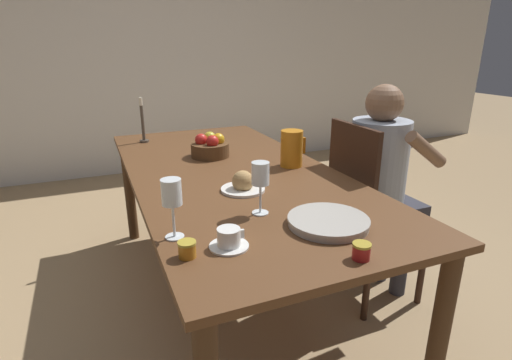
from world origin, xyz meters
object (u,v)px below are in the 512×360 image
Objects in this scene: red_pitcher at (292,148)px; jam_jar_amber at (361,250)px; chair_person_side at (366,212)px; teacup_near_person at (229,239)px; jam_jar_red at (187,248)px; bread_plate at (243,184)px; fruit_bowl at (210,147)px; serving_tray at (328,222)px; person_seated at (383,176)px; wine_glass_water at (172,195)px; wine_glass_juice at (260,177)px; candlestick_tall at (143,125)px.

red_pitcher is 3.37× the size of jam_jar_amber.
chair_person_side reaches higher than jam_jar_amber.
jam_jar_red is at bearing -176.04° from teacup_near_person.
fruit_bowl is (0.03, 0.60, 0.02)m from bread_plate.
serving_tray is (-0.58, -0.49, 0.26)m from chair_person_side.
serving_tray is at bearing -52.88° from person_seated.
person_seated is 0.85m from serving_tray.
wine_glass_water is 0.51m from bread_plate.
jam_jar_amber is (0.14, -0.43, -0.12)m from wine_glass_juice.
teacup_near_person is at bearing -129.96° from red_pitcher.
person_seated is at bearing 20.29° from wine_glass_juice.
jam_jar_red is 0.26× the size of fruit_bowl.
wine_glass_water is at bearing -138.48° from bread_plate.
person_seated is 0.97m from fruit_bowl.
candlestick_tall reaches higher than serving_tray.
wine_glass_water reaches higher than wine_glass_juice.
fruit_bowl reaches higher than bread_plate.
teacup_near_person is 1.09m from fruit_bowl.
serving_tray is 1.06m from fruit_bowl.
red_pitcher is at bearing 74.81° from jam_jar_amber.
serving_tray is at bearing 2.48° from jam_jar_red.
red_pitcher is 0.74m from serving_tray.
fruit_bowl is at bearing 66.44° from wine_glass_water.
person_seated is 1.31m from jam_jar_red.
jam_jar_amber is (0.34, -0.23, 0.00)m from teacup_near_person.
wine_glass_water is at bearing -168.26° from wine_glass_juice.
red_pitcher is 0.66× the size of candlestick_tall.
candlestick_tall is at bearing -136.79° from chair_person_side.
fruit_bowl is at bearing 93.79° from jam_jar_amber.
fruit_bowl is 0.59m from candlestick_tall.
wine_glass_water is at bearing -71.30° from chair_person_side.
chair_person_side reaches higher than teacup_near_person.
bread_plate reaches higher than teacup_near_person.
teacup_near_person is 0.44× the size of candlestick_tall.
candlestick_tall is (-0.24, 1.36, -0.04)m from wine_glass_juice.
chair_person_side is at bearing 27.97° from teacup_near_person.
candlestick_tall is at bearing -133.80° from person_seated.
fruit_bowl is (-0.12, 1.05, 0.04)m from serving_tray.
person_seated is at bearing -34.24° from fruit_bowl.
chair_person_side is at bearing 40.64° from serving_tray.
chair_person_side is 3.48× the size of candlestick_tall.
jam_jar_red is (-0.37, -0.47, -0.00)m from bread_plate.
jam_jar_red is (-1.09, -0.52, 0.27)m from chair_person_side.
person_seated reaches higher than wine_glass_juice.
chair_person_side is at bearing 25.31° from jam_jar_red.
teacup_near_person is at bearing 146.73° from jam_jar_amber.
wine_glass_water is 0.95× the size of fruit_bowl.
jam_jar_amber is (-0.71, -0.75, 0.09)m from person_seated.
bread_plate is (-0.37, -0.25, -0.07)m from red_pitcher.
jam_jar_red is at bearing -135.48° from red_pitcher.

